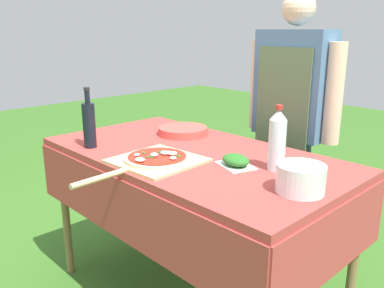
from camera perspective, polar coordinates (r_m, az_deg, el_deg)
prep_table at (r=1.95m, az=0.02°, el=-3.53°), size 1.49×0.81×0.81m
person_cook at (r=2.36m, az=13.77°, el=4.48°), size 0.59×0.21×1.57m
pizza_on_peel at (r=1.78m, az=-5.26°, el=-2.20°), size 0.36×0.61×0.05m
oil_bottle at (r=2.04m, az=-14.25°, el=2.76°), size 0.06×0.06×0.30m
water_bottle at (r=1.68m, az=11.88°, el=0.57°), size 0.07×0.07×0.27m
herb_container at (r=1.73m, az=6.15°, el=-2.36°), size 0.19×0.17×0.05m
mixing_tub at (r=1.50m, az=15.00°, el=-4.70°), size 0.18×0.18×0.10m
plate_stack at (r=2.25m, az=-1.30°, el=1.88°), size 0.28×0.28×0.04m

